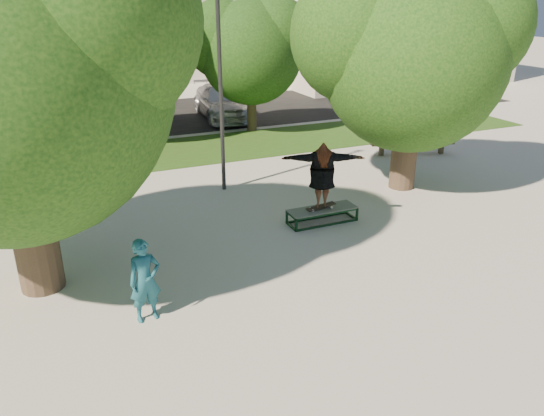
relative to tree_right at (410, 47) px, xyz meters
name	(u,v)px	position (x,y,z in m)	size (l,w,h in m)	color
ground	(256,268)	(-5.92, -3.08, -4.09)	(120.00, 120.00, 0.00)	#B1ACA2
grass_strip	(185,151)	(-4.92, 6.42, -4.08)	(30.00, 4.00, 0.02)	#1F4112
asphalt_strip	(128,119)	(-5.92, 12.92, -4.09)	(40.00, 8.00, 0.01)	black
tree_right	(410,47)	(0.00, 0.00, 0.00)	(6.24, 5.33, 6.51)	#38281E
bg_tree_mid	(106,36)	(-6.99, 8.99, -0.08)	(5.76, 4.92, 6.24)	#38281E
bg_tree_right	(249,46)	(-1.48, 8.48, -0.60)	(5.04, 4.31, 5.43)	#38281E
lamppost	(220,83)	(-4.92, 1.92, -0.94)	(0.25, 0.15, 6.11)	#2D2D30
side_building	(381,17)	(12.08, 18.92, -0.09)	(15.00, 10.00, 8.00)	beige
grind_box	(322,215)	(-3.42, -1.47, -3.90)	(1.80, 0.60, 0.38)	#11341A
skater_rig	(322,175)	(-3.46, -1.47, -2.81)	(2.10, 1.32, 1.75)	white
bystander	(145,281)	(-8.42, -4.05, -3.31)	(0.57, 0.38, 1.57)	#1A5665
bench	(412,144)	(2.58, 2.68, -3.70)	(3.06, 1.33, 0.47)	#483E2B
car_silver_a	(31,121)	(-10.05, 10.50, -3.31)	(1.85, 4.61, 1.57)	#A0A1A5
car_dark	(117,107)	(-6.42, 12.38, -3.40)	(1.48, 4.23, 1.40)	black
car_grey	(122,109)	(-6.37, 11.37, -3.29)	(2.65, 5.75, 1.60)	#58575C
car_silver_b	(222,102)	(-1.70, 11.43, -3.35)	(2.09, 5.13, 1.49)	silver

